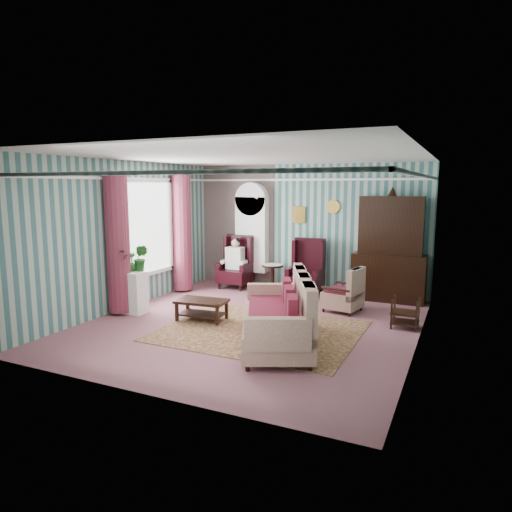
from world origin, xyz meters
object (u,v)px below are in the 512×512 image
at_px(bookcase, 252,240).
at_px(floral_armchair, 343,284).
at_px(nest_table, 405,313).
at_px(seated_woman, 235,263).
at_px(plant_stand, 132,292).
at_px(round_side_table, 273,277).
at_px(wingback_left, 235,262).
at_px(wingback_right, 305,267).
at_px(sofa, 276,316).
at_px(dresser_hutch, 390,245).
at_px(coffee_table, 202,310).

xyz_separation_m(bookcase, floral_armchair, (2.59, -1.34, -0.58)).
bearing_deg(bookcase, nest_table, -26.92).
xyz_separation_m(seated_woman, plant_stand, (-0.80, -2.75, -0.19)).
height_order(round_side_table, plant_stand, plant_stand).
distance_m(bookcase, seated_woman, 0.70).
height_order(round_side_table, nest_table, round_side_table).
xyz_separation_m(wingback_left, wingback_right, (1.75, 0.00, 0.00)).
relative_size(seated_woman, sofa, 0.53).
distance_m(dresser_hutch, floral_armchair, 1.53).
relative_size(sofa, coffee_table, 2.46).
bearing_deg(wingback_left, bookcase, 57.34).
distance_m(nest_table, floral_armchair, 1.40).
xyz_separation_m(wingback_left, sofa, (2.40, -3.27, -0.16)).
distance_m(bookcase, coffee_table, 3.18).
xyz_separation_m(bookcase, seated_woman, (-0.25, -0.39, -0.53)).
bearing_deg(seated_woman, plant_stand, -106.22).
xyz_separation_m(dresser_hutch, wingback_right, (-1.75, -0.27, -0.55)).
distance_m(round_side_table, nest_table, 3.60).
bearing_deg(sofa, plant_stand, 55.99).
relative_size(dresser_hutch, seated_woman, 2.00).
bearing_deg(sofa, floral_armchair, -35.46).
distance_m(round_side_table, floral_armchair, 2.24).
bearing_deg(dresser_hutch, round_side_table, -177.36).
bearing_deg(plant_stand, coffee_table, 4.94).
xyz_separation_m(wingback_left, floral_armchair, (2.84, -0.95, -0.09)).
distance_m(wingback_left, plant_stand, 2.87).
relative_size(dresser_hutch, coffee_table, 2.63).
xyz_separation_m(round_side_table, sofa, (1.50, -3.42, 0.16)).
bearing_deg(dresser_hutch, plant_stand, -144.92).
relative_size(bookcase, dresser_hutch, 0.95).
relative_size(bookcase, floral_armchair, 2.07).
bearing_deg(bookcase, wingback_right, -14.57).
bearing_deg(wingback_left, nest_table, -20.85).
relative_size(wingback_left, plant_stand, 1.56).
height_order(wingback_left, sofa, wingback_left).
relative_size(seated_woman, floral_armchair, 1.09).
relative_size(seated_woman, round_side_table, 1.97).
distance_m(seated_woman, nest_table, 4.37).
bearing_deg(nest_table, round_side_table, 151.80).
height_order(dresser_hutch, nest_table, dresser_hutch).
distance_m(wingback_left, seated_woman, 0.04).
bearing_deg(floral_armchair, round_side_table, 71.90).
distance_m(dresser_hutch, wingback_right, 1.86).
distance_m(dresser_hutch, plant_stand, 5.31).
relative_size(wingback_left, wingback_right, 1.00).
height_order(wingback_left, seated_woman, wingback_left).
bearing_deg(plant_stand, bookcase, 71.51).
xyz_separation_m(dresser_hutch, wingback_left, (-3.50, -0.27, -0.55)).
bearing_deg(wingback_right, nest_table, -33.75).
xyz_separation_m(dresser_hutch, nest_table, (0.57, -1.82, -0.91)).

